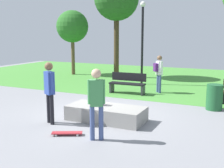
# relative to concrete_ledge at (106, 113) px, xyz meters

# --- Properties ---
(ground_plane) EXTENTS (28.00, 28.00, 0.00)m
(ground_plane) POSITION_rel_concrete_ledge_xyz_m (-0.47, 0.66, -0.22)
(ground_plane) COLOR gray
(grass_lawn) EXTENTS (26.60, 11.64, 0.01)m
(grass_lawn) POSITION_rel_concrete_ledge_xyz_m (-0.47, 8.84, -0.22)
(grass_lawn) COLOR #478C38
(grass_lawn) RESTS_ON ground_plane
(concrete_ledge) EXTENTS (2.37, 1.05, 0.45)m
(concrete_ledge) POSITION_rel_concrete_ledge_xyz_m (0.00, 0.00, 0.00)
(concrete_ledge) COLOR gray
(concrete_ledge) RESTS_ON ground_plane
(backpack_on_ledge) EXTENTS (0.29, 0.21, 0.32)m
(backpack_on_ledge) POSITION_rel_concrete_ledge_xyz_m (-0.30, 0.05, 0.38)
(backpack_on_ledge) COLOR #4C1E66
(backpack_on_ledge) RESTS_ON concrete_ledge
(skater_performing_trick) EXTENTS (0.39, 0.33, 1.80)m
(skater_performing_trick) POSITION_rel_concrete_ledge_xyz_m (0.51, -1.56, 0.84)
(skater_performing_trick) COLOR #3F5184
(skater_performing_trick) RESTS_ON ground_plane
(skater_watching) EXTENTS (0.39, 0.33, 1.82)m
(skater_watching) POSITION_rel_concrete_ledge_xyz_m (-1.36, -0.96, 0.86)
(skater_watching) COLOR black
(skater_watching) RESTS_ON ground_plane
(skateboard_by_ledge) EXTENTS (0.80, 0.54, 0.08)m
(skateboard_by_ledge) POSITION_rel_concrete_ledge_xyz_m (-0.35, -1.61, -0.16)
(skateboard_by_ledge) COLOR #A5262D
(skateboard_by_ledge) RESTS_ON ground_plane
(park_bench_near_lamppost) EXTENTS (1.61, 0.52, 0.91)m
(park_bench_near_lamppost) POSITION_rel_concrete_ledge_xyz_m (-0.94, 4.04, 0.26)
(park_bench_near_lamppost) COLOR black
(park_bench_near_lamppost) RESTS_ON ground_plane
(tree_young_birch) EXTENTS (2.03, 2.03, 4.08)m
(tree_young_birch) POSITION_rel_concrete_ledge_xyz_m (-6.43, 8.13, 2.82)
(tree_young_birch) COLOR brown
(tree_young_birch) RESTS_ON grass_lawn
(lamp_post) EXTENTS (0.28, 0.28, 4.23)m
(lamp_post) POSITION_rel_concrete_ledge_xyz_m (-1.19, 6.58, 2.34)
(lamp_post) COLOR black
(lamp_post) RESTS_ON ground_plane
(trash_bin) EXTENTS (0.55, 0.55, 0.90)m
(trash_bin) POSITION_rel_concrete_ledge_xyz_m (2.85, 2.76, 0.22)
(trash_bin) COLOR #1E592D
(trash_bin) RESTS_ON ground_plane
(pedestrian_with_backpack) EXTENTS (0.45, 0.44, 1.68)m
(pedestrian_with_backpack) POSITION_rel_concrete_ledge_xyz_m (0.24, 4.78, 0.78)
(pedestrian_with_backpack) COLOR #3F5184
(pedestrian_with_backpack) RESTS_ON ground_plane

